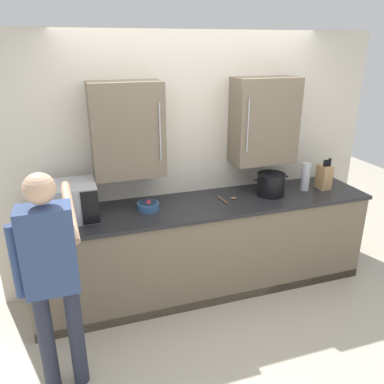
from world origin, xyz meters
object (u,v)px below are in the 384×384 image
object	(u,v)px
microwave_oven	(64,202)
stock_pot	(271,184)
wooden_spoon	(229,199)
thermos_flask	(306,177)
fruit_bowl	(148,206)
knife_block	(324,177)
person_figure	(51,268)

from	to	relation	value
microwave_oven	stock_pot	size ratio (longest dim) A/B	2.02
wooden_spoon	thermos_flask	size ratio (longest dim) A/B	0.62
fruit_bowl	wooden_spoon	bearing A→B (deg)	-0.11
wooden_spoon	fruit_bowl	world-z (taller)	fruit_bowl
stock_pot	knife_block	distance (m)	0.62
wooden_spoon	thermos_flask	xyz separation A→B (m)	(0.86, 0.00, 0.14)
fruit_bowl	person_figure	xyz separation A→B (m)	(-0.83, -0.85, 0.00)
fruit_bowl	person_figure	size ratio (longest dim) A/B	0.12
microwave_oven	stock_pot	distance (m)	1.98
microwave_oven	fruit_bowl	size ratio (longest dim) A/B	3.77
fruit_bowl	stock_pot	bearing A→B (deg)	-0.52
stock_pot	microwave_oven	bearing A→B (deg)	178.97
fruit_bowl	thermos_flask	xyz separation A→B (m)	(1.66, 0.00, 0.11)
wooden_spoon	knife_block	xyz separation A→B (m)	(1.07, -0.02, 0.12)
fruit_bowl	knife_block	xyz separation A→B (m)	(1.88, -0.02, 0.09)
stock_pot	person_figure	distance (m)	2.25
wooden_spoon	person_figure	distance (m)	1.85
thermos_flask	stock_pot	bearing A→B (deg)	-178.37
person_figure	knife_block	bearing A→B (deg)	17.09
microwave_oven	knife_block	distance (m)	2.60
thermos_flask	knife_block	bearing A→B (deg)	-5.21
thermos_flask	knife_block	distance (m)	0.21
fruit_bowl	knife_block	size ratio (longest dim) A/B	0.60
wooden_spoon	knife_block	world-z (taller)	knife_block
microwave_oven	knife_block	xyz separation A→B (m)	(2.60, -0.04, -0.03)
fruit_bowl	person_figure	world-z (taller)	person_figure
fruit_bowl	thermos_flask	distance (m)	1.67
fruit_bowl	microwave_oven	bearing A→B (deg)	178.09
microwave_oven	thermos_flask	xyz separation A→B (m)	(2.39, -0.02, -0.01)
person_figure	microwave_oven	bearing A→B (deg)	82.87
person_figure	stock_pot	bearing A→B (deg)	21.93
fruit_bowl	stock_pot	world-z (taller)	stock_pot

